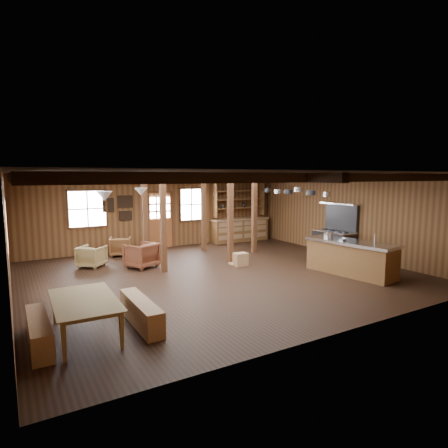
{
  "coord_description": "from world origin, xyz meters",
  "views": [
    {
      "loc": [
        -4.96,
        -8.85,
        2.71
      ],
      "look_at": [
        0.46,
        0.47,
        1.32
      ],
      "focal_mm": 30.0,
      "sensor_mm": 36.0,
      "label": 1
    }
  ],
  "objects_px": {
    "armchair_a": "(141,255)",
    "armchair_c": "(92,256)",
    "dining_table": "(87,317)",
    "commercial_range": "(335,238)",
    "kitchen_island": "(351,257)",
    "armchair_b": "(120,246)"
  },
  "relations": [
    {
      "from": "armchair_a",
      "to": "armchair_c",
      "type": "bearing_deg",
      "value": -57.94
    },
    {
      "from": "dining_table",
      "to": "armchair_a",
      "type": "bearing_deg",
      "value": -27.27
    },
    {
      "from": "commercial_range",
      "to": "dining_table",
      "type": "height_order",
      "value": "commercial_range"
    },
    {
      "from": "armchair_a",
      "to": "armchair_c",
      "type": "xyz_separation_m",
      "value": [
        -1.27,
        0.81,
        -0.05
      ]
    },
    {
      "from": "commercial_range",
      "to": "armchair_c",
      "type": "height_order",
      "value": "commercial_range"
    },
    {
      "from": "commercial_range",
      "to": "armchair_a",
      "type": "bearing_deg",
      "value": 164.65
    },
    {
      "from": "kitchen_island",
      "to": "armchair_a",
      "type": "xyz_separation_m",
      "value": [
        -4.77,
        3.68,
        -0.11
      ]
    },
    {
      "from": "kitchen_island",
      "to": "armchair_b",
      "type": "distance_m",
      "value": 7.47
    },
    {
      "from": "armchair_b",
      "to": "armchair_a",
      "type": "bearing_deg",
      "value": 111.99
    },
    {
      "from": "armchair_a",
      "to": "dining_table",
      "type": "bearing_deg",
      "value": 35.91
    },
    {
      "from": "commercial_range",
      "to": "armchair_b",
      "type": "relative_size",
      "value": 2.56
    },
    {
      "from": "kitchen_island",
      "to": "commercial_range",
      "type": "distance_m",
      "value": 2.46
    },
    {
      "from": "commercial_range",
      "to": "dining_table",
      "type": "xyz_separation_m",
      "value": [
        -8.55,
        -2.5,
        -0.28
      ]
    },
    {
      "from": "kitchen_island",
      "to": "dining_table",
      "type": "distance_m",
      "value": 7.09
    },
    {
      "from": "kitchen_island",
      "to": "commercial_range",
      "type": "xyz_separation_m",
      "value": [
        1.48,
        1.97,
        0.12
      ]
    },
    {
      "from": "commercial_range",
      "to": "armchair_b",
      "type": "bearing_deg",
      "value": 149.78
    },
    {
      "from": "armchair_b",
      "to": "armchair_c",
      "type": "relative_size",
      "value": 1.0
    },
    {
      "from": "kitchen_island",
      "to": "armchair_b",
      "type": "height_order",
      "value": "kitchen_island"
    },
    {
      "from": "armchair_a",
      "to": "kitchen_island",
      "type": "bearing_deg",
      "value": 116.91
    },
    {
      "from": "armchair_a",
      "to": "armchair_c",
      "type": "height_order",
      "value": "armchair_a"
    },
    {
      "from": "kitchen_island",
      "to": "armchair_c",
      "type": "height_order",
      "value": "kitchen_island"
    },
    {
      "from": "kitchen_island",
      "to": "armchair_a",
      "type": "distance_m",
      "value": 6.02
    }
  ]
}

